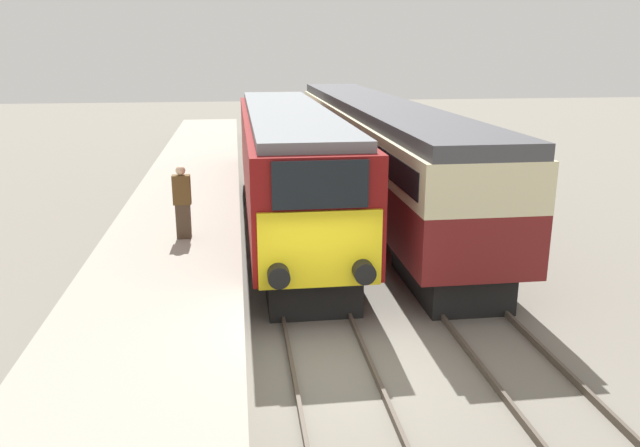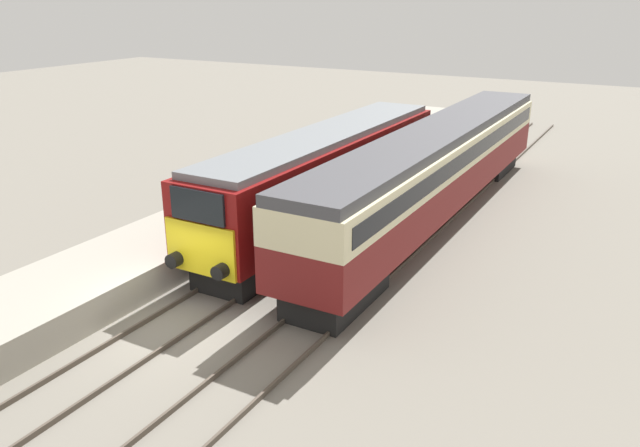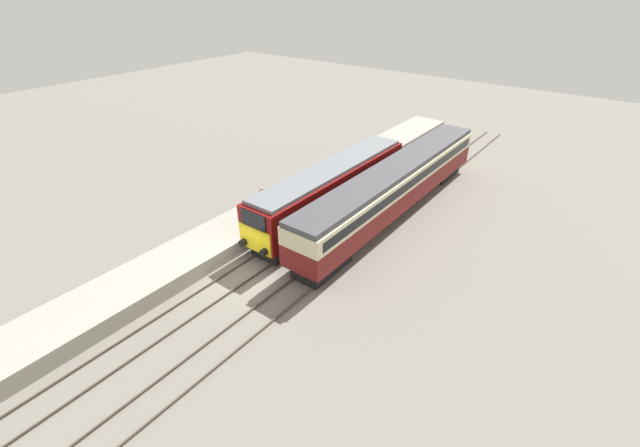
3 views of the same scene
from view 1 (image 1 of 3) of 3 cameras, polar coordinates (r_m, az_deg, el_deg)
The scene contains 7 objects.
ground_plane at distance 11.64m, azimuth 1.10°, elevation -13.26°, with size 120.00×120.00×0.00m, color slate.
platform_left at distance 18.86m, azimuth -12.60°, elevation -0.47°, with size 3.50×50.00×1.00m.
rails_near_track at distance 16.13m, azimuth -1.58°, elevation -4.47°, with size 1.51×60.00×0.14m.
rails_far_track at distance 16.81m, azimuth 10.05°, elevation -3.88°, with size 1.50×60.00×0.14m.
locomotive at distance 19.66m, azimuth -2.94°, elevation 5.59°, with size 2.70×15.68×3.87m.
passenger_carriage at distance 23.04m, azimuth 4.96°, elevation 7.48°, with size 2.75×21.57×3.84m.
person_on_platform at distance 15.96m, azimuth -12.47°, elevation 1.93°, with size 0.44×0.26×1.86m.
Camera 1 is at (-1.56, -10.06, 5.64)m, focal length 35.00 mm.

